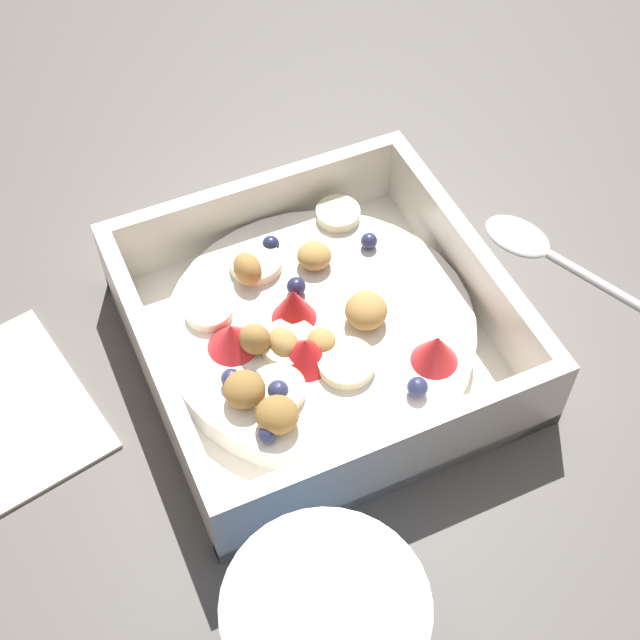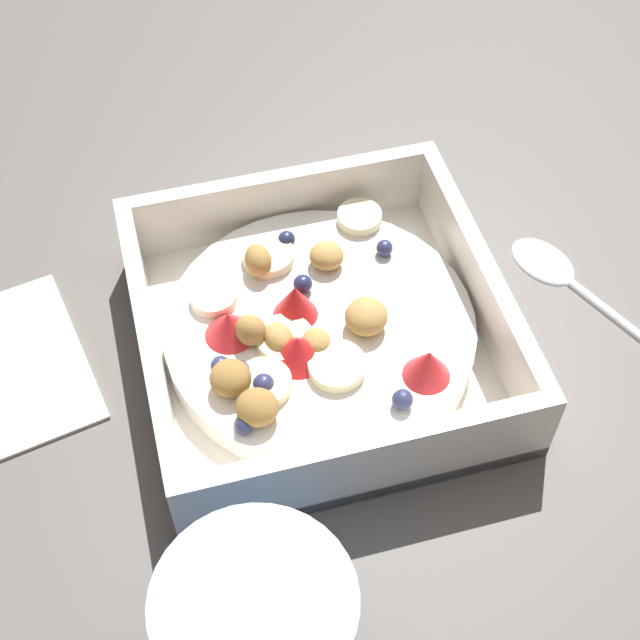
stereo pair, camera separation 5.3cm
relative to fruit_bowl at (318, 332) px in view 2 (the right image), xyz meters
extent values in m
plane|color=#56514C|center=(-0.02, 0.01, -0.02)|extent=(2.40, 2.40, 0.00)
cube|color=white|center=(0.00, 0.00, -0.01)|extent=(0.21, 0.21, 0.01)
cube|color=white|center=(0.00, -0.10, 0.01)|extent=(0.21, 0.01, 0.06)
cube|color=white|center=(0.00, 0.10, 0.01)|extent=(0.21, 0.01, 0.06)
cube|color=white|center=(-0.10, 0.00, 0.01)|extent=(0.01, 0.19, 0.06)
cube|color=white|center=(0.10, 0.00, 0.01)|extent=(0.01, 0.19, 0.06)
cylinder|color=white|center=(0.00, 0.00, 0.00)|extent=(0.18, 0.18, 0.02)
cylinder|color=beige|center=(0.00, 0.03, 0.01)|extent=(0.04, 0.04, 0.01)
cylinder|color=#F4EAB7|center=(-0.05, -0.07, 0.01)|extent=(0.03, 0.03, 0.01)
cylinder|color=beige|center=(0.04, 0.03, 0.01)|extent=(0.03, 0.03, 0.01)
cylinder|color=beige|center=(0.02, 0.01, 0.01)|extent=(0.05, 0.05, 0.01)
cylinder|color=#F7EFC6|center=(0.06, -0.03, 0.01)|extent=(0.03, 0.03, 0.01)
cylinder|color=beige|center=(0.02, -0.06, 0.01)|extent=(0.05, 0.05, 0.01)
cone|color=red|center=(0.02, 0.02, 0.02)|extent=(0.04, 0.04, 0.02)
cone|color=red|center=(-0.05, 0.05, 0.02)|extent=(0.03, 0.03, 0.02)
cone|color=red|center=(0.01, -0.01, 0.02)|extent=(0.03, 0.03, 0.02)
cone|color=red|center=(0.05, -0.01, 0.02)|extent=(0.04, 0.04, 0.02)
sphere|color=navy|center=(0.06, 0.02, 0.01)|extent=(0.01, 0.01, 0.01)
sphere|color=navy|center=(0.05, 0.02, 0.01)|extent=(0.01, 0.01, 0.01)
sphere|color=#23284C|center=(0.00, -0.03, 0.01)|extent=(0.01, 0.01, 0.01)
sphere|color=#23284C|center=(0.00, -0.07, 0.01)|extent=(0.01, 0.01, 0.01)
sphere|color=navy|center=(0.04, 0.04, 0.01)|extent=(0.01, 0.01, 0.01)
sphere|color=navy|center=(-0.05, -0.04, 0.01)|extent=(0.01, 0.01, 0.01)
sphere|color=navy|center=(-0.03, 0.07, 0.01)|extent=(0.01, 0.01, 0.01)
sphere|color=#23284C|center=(0.06, 0.06, 0.01)|extent=(0.01, 0.01, 0.01)
ellipsoid|color=tan|center=(-0.03, 0.00, 0.02)|extent=(0.04, 0.04, 0.02)
ellipsoid|color=#AD7F42|center=(0.02, -0.05, 0.02)|extent=(0.02, 0.02, 0.02)
ellipsoid|color=olive|center=(0.05, 0.05, 0.02)|extent=(0.03, 0.03, 0.02)
ellipsoid|color=olive|center=(0.06, 0.03, 0.02)|extent=(0.03, 0.03, 0.02)
ellipsoid|color=#AD7F42|center=(0.04, 0.00, 0.02)|extent=(0.02, 0.02, 0.02)
ellipsoid|color=tan|center=(-0.01, -0.04, 0.02)|extent=(0.03, 0.03, 0.02)
ellipsoid|color=tan|center=(0.01, 0.02, 0.01)|extent=(0.02, 0.02, 0.01)
ellipsoid|color=tan|center=(0.03, 0.01, 0.02)|extent=(0.02, 0.02, 0.01)
ellipsoid|color=silver|center=(-0.16, -0.03, -0.01)|extent=(0.05, 0.06, 0.01)
cylinder|color=#3370B7|center=(0.07, 0.17, 0.02)|extent=(0.09, 0.09, 0.07)
cylinder|color=#2D5193|center=(0.07, 0.17, 0.02)|extent=(0.09, 0.09, 0.02)
cylinder|color=#B7BCC6|center=(0.07, 0.17, 0.06)|extent=(0.09, 0.09, 0.00)
camera|label=1|loc=(0.13, 0.30, 0.43)|focal=51.13mm
camera|label=2|loc=(0.08, 0.31, 0.43)|focal=51.13mm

